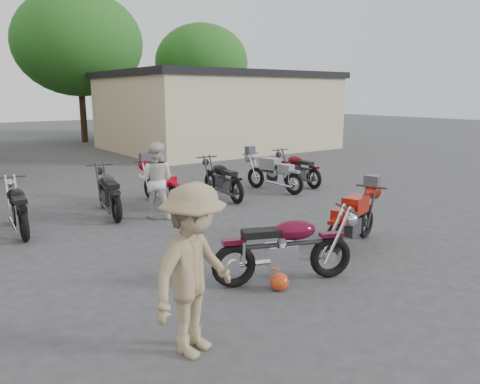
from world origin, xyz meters
TOP-DOWN VIEW (x-y plane):
  - ground at (0.00, 0.00)m, footprint 90.00×90.00m
  - stucco_building at (8.50, 15.00)m, footprint 10.00×8.00m
  - tree_2 at (4.00, 22.00)m, footprint 7.04×7.04m
  - tree_3 at (12.00, 22.00)m, footprint 6.08×6.08m
  - vintage_motorcycle at (-0.39, -0.15)m, footprint 2.18×1.42m
  - sportbike at (1.69, 0.38)m, footprint 2.01×1.16m
  - helmet at (-0.66, -0.32)m, footprint 0.36×0.36m
  - person_light at (-0.26, 4.33)m, footprint 1.05×1.03m
  - person_tan at (-2.47, -1.00)m, footprint 1.38×1.10m
  - row_bike_2 at (-3.01, 4.97)m, footprint 0.78×1.99m
  - row_bike_3 at (-1.02, 5.22)m, footprint 1.00×2.12m
  - row_bike_4 at (0.41, 5.44)m, footprint 0.71×1.97m
  - row_bike_5 at (2.06, 5.11)m, footprint 0.84×2.02m
  - row_bike_6 at (3.77, 5.02)m, footprint 0.97×2.03m
  - row_bike_7 at (4.96, 5.28)m, footprint 0.73×1.96m

SIDE VIEW (x-z plane):
  - ground at x=0.00m, z-range 0.00..0.00m
  - helmet at x=-0.66m, z-range 0.00..0.25m
  - sportbike at x=1.69m, z-range 0.00..1.11m
  - row_bike_7 at x=4.96m, z-range 0.00..1.12m
  - row_bike_4 at x=0.41m, z-range 0.00..1.13m
  - row_bike_2 at x=-3.01m, z-range 0.00..1.13m
  - row_bike_6 at x=3.77m, z-range 0.00..1.13m
  - row_bike_5 at x=2.06m, z-range 0.00..1.14m
  - row_bike_3 at x=-1.02m, z-range 0.00..1.18m
  - vintage_motorcycle at x=-0.39m, z-range 0.00..1.21m
  - person_light at x=-0.26m, z-range 0.00..1.71m
  - person_tan at x=-2.47m, z-range 0.00..1.87m
  - stucco_building at x=8.50m, z-range 0.00..3.50m
  - tree_3 at x=12.00m, z-range 0.00..7.60m
  - tree_2 at x=4.00m, z-range 0.00..8.80m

